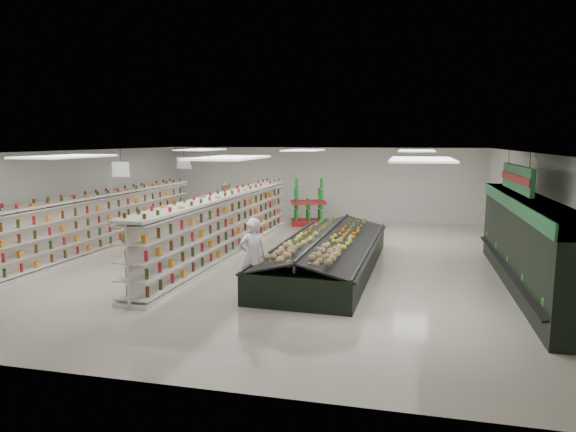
% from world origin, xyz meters
% --- Properties ---
extents(floor, '(16.00, 16.00, 0.00)m').
position_xyz_m(floor, '(0.00, 0.00, 0.00)').
color(floor, beige).
rests_on(floor, ground).
extents(ceiling, '(14.00, 16.00, 0.02)m').
position_xyz_m(ceiling, '(0.00, 0.00, 3.20)').
color(ceiling, white).
rests_on(ceiling, wall_back).
extents(wall_back, '(14.00, 0.02, 3.20)m').
position_xyz_m(wall_back, '(0.00, 8.00, 1.60)').
color(wall_back, silver).
rests_on(wall_back, floor).
extents(wall_front, '(14.00, 0.02, 3.20)m').
position_xyz_m(wall_front, '(0.00, -8.00, 1.60)').
color(wall_front, silver).
rests_on(wall_front, floor).
extents(wall_left, '(0.02, 16.00, 3.20)m').
position_xyz_m(wall_left, '(-7.00, 0.00, 1.60)').
color(wall_left, silver).
rests_on(wall_left, floor).
extents(wall_right, '(0.02, 16.00, 3.20)m').
position_xyz_m(wall_right, '(7.00, 0.00, 1.60)').
color(wall_right, silver).
rests_on(wall_right, floor).
extents(produce_wall_case, '(0.93, 8.00, 2.20)m').
position_xyz_m(produce_wall_case, '(6.53, -1.50, 1.24)').
color(produce_wall_case, black).
rests_on(produce_wall_case, floor).
extents(aisle_sign_near, '(0.52, 0.06, 0.75)m').
position_xyz_m(aisle_sign_near, '(-3.80, -2.00, 2.75)').
color(aisle_sign_near, white).
rests_on(aisle_sign_near, ceiling).
extents(aisle_sign_far, '(0.52, 0.06, 0.75)m').
position_xyz_m(aisle_sign_far, '(-3.80, 2.00, 2.75)').
color(aisle_sign_far, white).
rests_on(aisle_sign_far, ceiling).
extents(hortifruti_banner, '(0.12, 3.20, 0.95)m').
position_xyz_m(hortifruti_banner, '(6.25, -1.50, 2.65)').
color(hortifruti_banner, '#1D6E35').
rests_on(hortifruti_banner, ceiling).
extents(gondola_left, '(1.25, 10.56, 1.83)m').
position_xyz_m(gondola_left, '(-5.92, 0.30, 0.84)').
color(gondola_left, white).
rests_on(gondola_left, floor).
extents(gondola_center, '(1.18, 10.92, 1.89)m').
position_xyz_m(gondola_center, '(-1.71, 0.35, 0.87)').
color(gondola_center, white).
rests_on(gondola_center, floor).
extents(produce_island, '(2.88, 7.27, 1.07)m').
position_xyz_m(produce_island, '(1.66, -0.86, 0.49)').
color(produce_island, black).
rests_on(produce_island, floor).
extents(soda_endcap, '(1.62, 1.32, 1.80)m').
position_xyz_m(soda_endcap, '(-0.27, 6.38, 0.87)').
color(soda_endcap, '#A71319').
rests_on(soda_endcap, floor).
extents(shopper_main, '(0.79, 0.73, 1.80)m').
position_xyz_m(shopper_main, '(0.37, -3.54, 0.90)').
color(shopper_main, white).
rests_on(shopper_main, floor).
extents(shopper_background, '(0.87, 1.06, 1.88)m').
position_xyz_m(shopper_background, '(-3.14, 4.45, 0.94)').
color(shopper_background, tan).
rests_on(shopper_background, floor).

